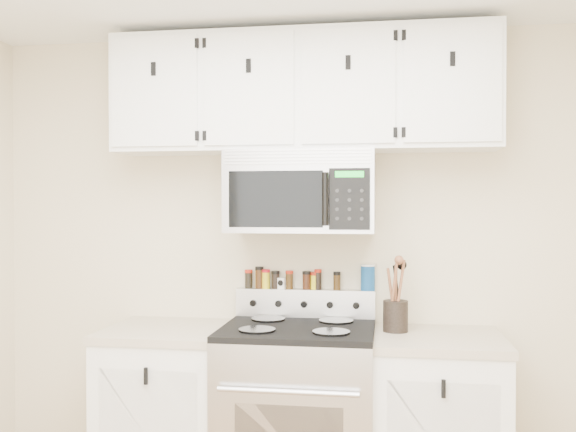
% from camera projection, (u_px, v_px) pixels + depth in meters
% --- Properties ---
extents(back_wall, '(3.50, 0.01, 2.50)m').
position_uv_depth(back_wall, '(306.00, 261.00, 3.53)').
color(back_wall, beige).
rests_on(back_wall, floor).
extents(range, '(0.76, 0.65, 1.10)m').
position_uv_depth(range, '(298.00, 418.00, 3.23)').
color(range, '#B7B7BA').
rests_on(range, floor).
extents(base_cabinet_left, '(0.64, 0.62, 0.92)m').
position_uv_depth(base_cabinet_left, '(169.00, 414.00, 3.36)').
color(base_cabinet_left, white).
rests_on(base_cabinet_left, floor).
extents(base_cabinet_right, '(0.64, 0.62, 0.92)m').
position_uv_depth(base_cabinet_right, '(438.00, 428.00, 3.15)').
color(base_cabinet_right, white).
rests_on(base_cabinet_right, floor).
extents(microwave, '(0.76, 0.44, 0.42)m').
position_uv_depth(microwave, '(302.00, 192.00, 3.34)').
color(microwave, '#9E9EA3').
rests_on(microwave, back_wall).
extents(upper_cabinets, '(2.00, 0.35, 0.62)m').
position_uv_depth(upper_cabinets, '(302.00, 93.00, 3.36)').
color(upper_cabinets, white).
rests_on(upper_cabinets, back_wall).
extents(utensil_crock, '(0.13, 0.13, 0.37)m').
position_uv_depth(utensil_crock, '(395.00, 313.00, 3.24)').
color(utensil_crock, black).
rests_on(utensil_crock, base_cabinet_right).
extents(kitchen_timer, '(0.06, 0.06, 0.06)m').
position_uv_depth(kitchen_timer, '(281.00, 283.00, 3.52)').
color(kitchen_timer, white).
rests_on(kitchen_timer, range).
extents(salt_canister, '(0.08, 0.08, 0.14)m').
position_uv_depth(salt_canister, '(368.00, 277.00, 3.45)').
color(salt_canister, navy).
rests_on(salt_canister, range).
extents(spice_jar_0, '(0.04, 0.04, 0.10)m').
position_uv_depth(spice_jar_0, '(249.00, 279.00, 3.55)').
color(spice_jar_0, black).
rests_on(spice_jar_0, range).
extents(spice_jar_1, '(0.04, 0.04, 0.12)m').
position_uv_depth(spice_jar_1, '(259.00, 278.00, 3.54)').
color(spice_jar_1, '#C38C16').
rests_on(spice_jar_1, range).
extents(spice_jar_2, '(0.05, 0.05, 0.12)m').
position_uv_depth(spice_jar_2, '(259.00, 277.00, 3.54)').
color(spice_jar_2, '#3D230E').
rests_on(spice_jar_2, range).
extents(spice_jar_3, '(0.05, 0.05, 0.11)m').
position_uv_depth(spice_jar_3, '(266.00, 279.00, 3.54)').
color(spice_jar_3, yellow).
rests_on(spice_jar_3, range).
extents(spice_jar_4, '(0.05, 0.05, 0.10)m').
position_uv_depth(spice_jar_4, '(276.00, 280.00, 3.53)').
color(spice_jar_4, black).
rests_on(spice_jar_4, range).
extents(spice_jar_5, '(0.04, 0.04, 0.10)m').
position_uv_depth(spice_jar_5, '(289.00, 280.00, 3.52)').
color(spice_jar_5, '#3E280F').
rests_on(spice_jar_5, range).
extents(spice_jar_6, '(0.05, 0.05, 0.10)m').
position_uv_depth(spice_jar_6, '(307.00, 280.00, 3.50)').
color(spice_jar_6, '#381A0D').
rests_on(spice_jar_6, range).
extents(spice_jar_7, '(0.04, 0.04, 0.09)m').
position_uv_depth(spice_jar_7, '(314.00, 281.00, 3.49)').
color(spice_jar_7, gold).
rests_on(spice_jar_7, range).
extents(spice_jar_8, '(0.04, 0.04, 0.11)m').
position_uv_depth(spice_jar_8, '(318.00, 279.00, 3.49)').
color(spice_jar_8, black).
rests_on(spice_jar_8, range).
extents(spice_jar_9, '(0.04, 0.04, 0.10)m').
position_uv_depth(spice_jar_9, '(337.00, 281.00, 3.48)').
color(spice_jar_9, orange).
rests_on(spice_jar_9, range).
extents(spice_jar_10, '(0.04, 0.04, 0.10)m').
position_uv_depth(spice_jar_10, '(337.00, 281.00, 3.48)').
color(spice_jar_10, '#38240D').
rests_on(spice_jar_10, range).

